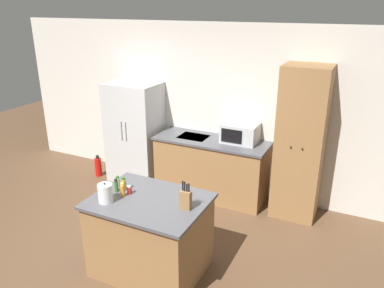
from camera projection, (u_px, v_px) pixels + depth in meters
The scene contains 15 objects.
ground_plane at pixel (130, 265), 4.33m from camera, with size 14.00×14.00×0.00m, color brown.
wall_back at pixel (211, 109), 5.83m from camera, with size 7.20×0.06×2.60m.
refrigerator at pixel (135, 133), 6.21m from camera, with size 0.85×0.65×1.66m.
back_counter at pixel (211, 168), 5.78m from camera, with size 1.73×0.66×0.93m.
pantry_cabinet at pixel (301, 144), 5.07m from camera, with size 0.61×0.58×2.12m.
kitchen_island at pixel (150, 235), 4.13m from camera, with size 1.22×0.93×0.89m.
microwave at pixel (240, 133), 5.48m from camera, with size 0.52×0.40×0.28m.
knife_block at pixel (186, 199), 3.76m from camera, with size 0.11×0.06×0.30m.
spice_bottle_tall_dark at pixel (118, 182), 4.23m from camera, with size 0.05×0.05×0.13m.
spice_bottle_short_red at pixel (129, 190), 4.09m from camera, with size 0.05×0.05×0.10m.
spice_bottle_amber_oil at pixel (116, 186), 4.12m from camera, with size 0.04×0.04×0.15m.
spice_bottle_green_herb at pixel (123, 190), 4.02m from camera, with size 0.05×0.05×0.16m.
spice_bottle_pale_salt at pixel (124, 184), 4.16m from camera, with size 0.05×0.05×0.16m.
kettle at pixel (105, 193), 3.90m from camera, with size 0.15×0.15×0.22m.
fire_extinguisher at pixel (98, 167), 6.53m from camera, with size 0.12×0.12×0.38m.
Camera 1 is at (2.20, -2.89, 2.85)m, focal length 35.00 mm.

